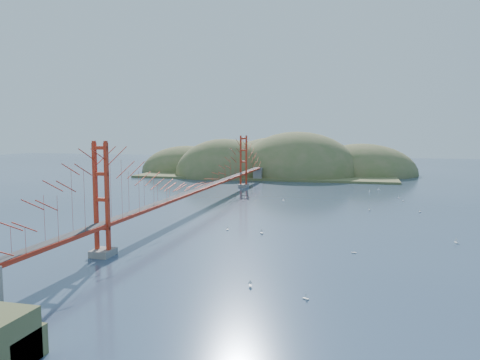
% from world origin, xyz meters
% --- Properties ---
extents(ground, '(320.00, 320.00, 0.00)m').
position_xyz_m(ground, '(0.00, 0.00, 0.00)').
color(ground, '#2A3A54').
rests_on(ground, ground).
extents(bridge, '(2.20, 94.40, 12.00)m').
position_xyz_m(bridge, '(0.00, 0.18, 7.01)').
color(bridge, gray).
rests_on(bridge, ground).
extents(far_headlands, '(84.00, 58.00, 25.00)m').
position_xyz_m(far_headlands, '(2.21, 68.52, 0.00)').
color(far_headlands, olive).
rests_on(far_headlands, ground).
extents(sailboat_17, '(0.58, 0.53, 0.65)m').
position_xyz_m(sailboat_17, '(32.51, 20.30, 0.15)').
color(sailboat_17, white).
rests_on(sailboat_17, ground).
extents(sailboat_0, '(0.45, 0.49, 0.56)m').
position_xyz_m(sailboat_0, '(8.88, -14.81, 0.13)').
color(sailboat_0, white).
rests_on(sailboat_0, ground).
extents(sailboat_14, '(0.56, 0.56, 0.59)m').
position_xyz_m(sailboat_14, '(34.49, 5.20, 0.14)').
color(sailboat_14, white).
rests_on(sailboat_14, ground).
extents(sailboat_6, '(0.68, 0.68, 0.73)m').
position_xyz_m(sailboat_6, '(13.55, -15.86, 0.16)').
color(sailboat_6, white).
rests_on(sailboat_6, ground).
extents(sailboat_5, '(0.57, 0.62, 0.70)m').
position_xyz_m(sailboat_5, '(35.91, -15.24, 0.15)').
color(sailboat_5, white).
rests_on(sailboat_5, ground).
extents(sailboat_4, '(0.53, 0.56, 0.63)m').
position_xyz_m(sailboat_4, '(26.89, 5.18, 0.14)').
color(sailboat_4, white).
rests_on(sailboat_4, ground).
extents(sailboat_1, '(0.54, 0.54, 0.56)m').
position_xyz_m(sailboat_1, '(32.99, 16.51, 0.13)').
color(sailboat_1, white).
rests_on(sailboat_1, ground).
extents(sailboat_2, '(0.50, 0.42, 0.58)m').
position_xyz_m(sailboat_2, '(24.74, -22.61, 0.14)').
color(sailboat_2, white).
rests_on(sailboat_2, ground).
extents(sailboat_10, '(0.55, 0.59, 0.67)m').
position_xyz_m(sailboat_10, '(16.63, -35.51, 0.15)').
color(sailboat_10, white).
rests_on(sailboat_10, ground).
extents(sailboat_16, '(0.53, 0.53, 0.56)m').
position_xyz_m(sailboat_16, '(11.90, 11.90, 0.13)').
color(sailboat_16, white).
rests_on(sailboat_16, ground).
extents(sailboat_8, '(0.65, 0.65, 0.72)m').
position_xyz_m(sailboat_8, '(29.39, 32.10, 0.16)').
color(sailboat_8, white).
rests_on(sailboat_8, ground).
extents(sailboat_15, '(0.48, 0.56, 0.64)m').
position_xyz_m(sailboat_15, '(27.40, 28.45, 0.15)').
color(sailboat_15, white).
rests_on(sailboat_15, ground).
extents(sailboat_extra_0, '(0.52, 0.52, 0.57)m').
position_xyz_m(sailboat_extra_0, '(21.34, -37.31, 0.14)').
color(sailboat_extra_0, white).
rests_on(sailboat_extra_0, ground).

